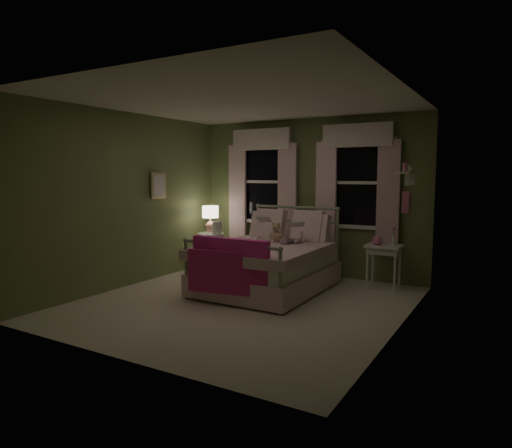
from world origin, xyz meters
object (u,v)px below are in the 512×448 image
Objects in this scene: child_left at (265,222)px; nightstand_left at (211,246)px; child_right at (298,225)px; table_lamp at (210,216)px; bed at (268,264)px; teddy_bear at (276,234)px; nightstand_right at (384,252)px.

nightstand_left is (-1.25, 0.28, -0.52)m from child_left.
table_lamp is (-1.81, 0.28, 0.03)m from child_right.
bed is 0.75m from child_left.
table_lamp is (0.00, 0.00, 0.54)m from nightstand_left.
child_left is 1.28m from table_lamp.
child_right is at bearing -8.76° from nightstand_left.
child_right is 0.35m from teddy_bear.
teddy_bear is (-0.00, 0.26, 0.41)m from bed.
child_right reaches higher than nightstand_left.
bed is at bearing -90.00° from teddy_bear.
child_left is 0.35m from teddy_bear.
child_right is 1.58× the size of table_lamp.
bed is 4.45× the size of table_lamp.
teddy_bear is 1.60m from table_lamp.
teddy_bear is at bearing -15.94° from nightstand_left.
bed is at bearing 73.99° from child_right.
child_right reaches higher than nightstand_right.
nightstand_left is 1.42× the size of table_lamp.
child_left reaches higher than teddy_bear.
nightstand_left is 1.02× the size of nightstand_right.
child_right is at bearing 56.40° from bed.
child_right is 1.83m from table_lamp.
child_left is 1.03× the size of child_right.
table_lamp is at bearing 8.82° from child_right.
child_right is 1.11× the size of nightstand_left.
bed is 0.74m from child_right.
child_right reaches higher than table_lamp.
nightstand_left is at bearing 155.42° from bed.
child_left is (-0.28, 0.42, 0.56)m from bed.
teddy_bear is (0.28, -0.16, -0.15)m from child_left.
bed is 3.18× the size of nightstand_right.
teddy_bear is at bearing 90.00° from bed.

